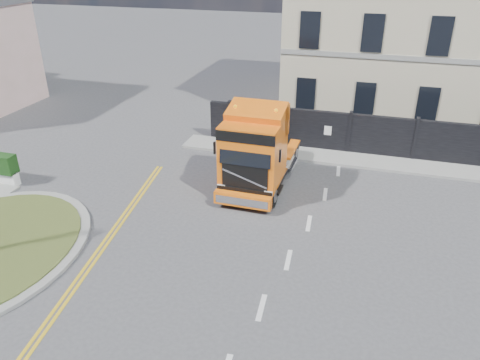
% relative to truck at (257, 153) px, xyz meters
% --- Properties ---
extents(ground, '(120.00, 120.00, 0.00)m').
position_rel_truck_xyz_m(ground, '(-0.70, -4.13, -1.59)').
color(ground, '#424244').
rests_on(ground, ground).
extents(hoarding_fence, '(18.80, 0.25, 2.00)m').
position_rel_truck_xyz_m(hoarding_fence, '(5.85, 4.87, -0.59)').
color(hoarding_fence, black).
rests_on(hoarding_fence, ground).
extents(georgian_building, '(12.30, 10.30, 12.80)m').
position_rel_truck_xyz_m(georgian_building, '(5.30, 12.37, 4.18)').
color(georgian_building, '#B6B091').
rests_on(georgian_building, ground).
extents(pavement_far, '(20.00, 1.60, 0.12)m').
position_rel_truck_xyz_m(pavement_far, '(5.30, 3.97, -1.53)').
color(pavement_far, gray).
rests_on(pavement_far, ground).
extents(truck, '(2.30, 5.96, 3.55)m').
position_rel_truck_xyz_m(truck, '(0.00, 0.00, 0.00)').
color(truck, black).
rests_on(truck, ground).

